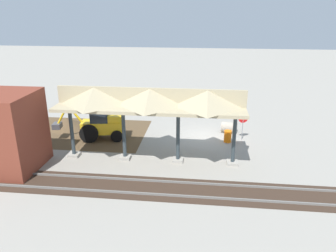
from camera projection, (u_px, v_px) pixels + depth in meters
ground_plane at (204, 136)px, 25.80m from camera, size 120.00×120.00×0.00m
dirt_work_zone at (85, 133)px, 26.48m from camera, size 9.84×7.00×0.01m
platform_canopy at (150, 100)px, 20.32m from camera, size 11.81×3.20×4.90m
rail_tracks at (203, 191)px, 18.00m from camera, size 60.00×2.58×0.15m
stop_sign at (243, 121)px, 24.59m from camera, size 0.74×0.22×2.13m
backhoe at (101, 123)px, 24.87m from camera, size 5.45×2.12×2.82m
dirt_mound at (67, 127)px, 27.67m from camera, size 6.22×6.22×1.73m
concrete_pipe at (229, 127)px, 26.44m from camera, size 1.35×1.07×0.86m
brick_utility_building at (8, 132)px, 19.90m from camera, size 3.45×3.88×4.82m
traffic_barrel at (228, 136)px, 24.53m from camera, size 0.56×0.56×0.90m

